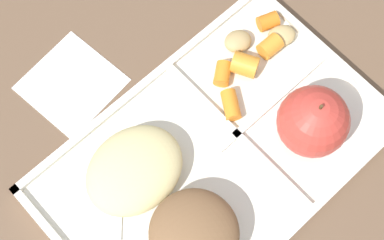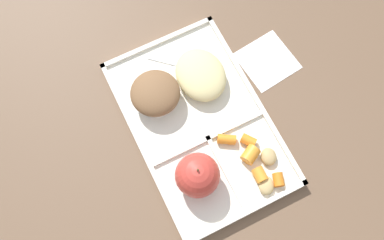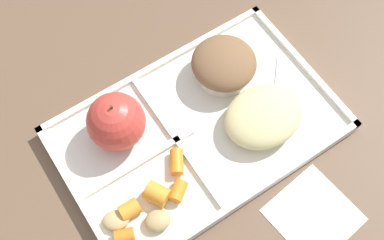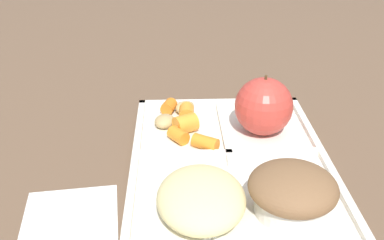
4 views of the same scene
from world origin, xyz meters
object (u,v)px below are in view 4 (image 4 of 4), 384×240
object	(u,v)px
lunch_tray	(232,175)
green_apple	(264,106)
bran_muffin	(292,192)
plastic_fork	(213,234)

from	to	relation	value
lunch_tray	green_apple	xyz separation A→B (m)	(-0.10, 0.05, 0.05)
bran_muffin	plastic_fork	size ratio (longest dim) A/B	0.82
plastic_fork	green_apple	bearing A→B (deg)	157.93
lunch_tray	bran_muffin	world-z (taller)	bran_muffin
green_apple	plastic_fork	world-z (taller)	green_apple
green_apple	plastic_fork	xyz separation A→B (m)	(0.22, -0.09, -0.04)
lunch_tray	green_apple	distance (m)	0.12
bran_muffin	plastic_fork	bearing A→B (deg)	-68.45
lunch_tray	bran_muffin	xyz separation A→B (m)	(0.08, 0.05, 0.03)
lunch_tray	plastic_fork	bearing A→B (deg)	-15.67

